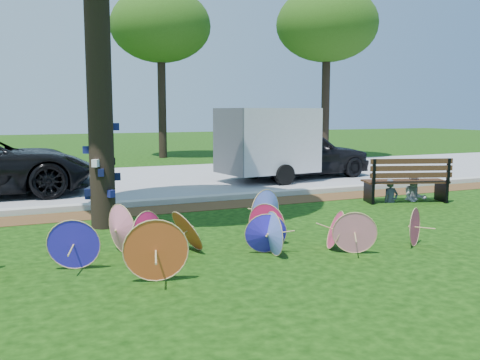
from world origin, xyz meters
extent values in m
plane|color=black|center=(0.00, 0.00, 0.00)|extent=(90.00, 90.00, 0.00)
cube|color=#472D16|center=(0.00, 4.50, 0.01)|extent=(90.00, 1.00, 0.01)
cube|color=#B7B5AD|center=(0.00, 5.20, 0.06)|extent=(90.00, 0.30, 0.12)
cube|color=gray|center=(0.00, 9.35, 0.01)|extent=(90.00, 8.00, 0.01)
cylinder|color=black|center=(-1.64, 3.27, 3.06)|extent=(0.44, 0.44, 6.13)
cone|color=#2D1FCE|center=(0.21, 0.40, 0.32)|extent=(0.67, 0.41, 0.64)
cone|color=#DB375F|center=(2.52, -0.06, 0.30)|extent=(0.56, 0.42, 0.61)
cone|color=#DB375F|center=(1.37, 0.28, 0.31)|extent=(0.50, 0.68, 0.61)
cone|color=pink|center=(1.43, -0.07, 0.33)|extent=(0.66, 0.52, 0.66)
cone|color=#C1491F|center=(-1.59, -0.16, 0.40)|extent=(0.84, 0.41, 0.82)
cone|color=pink|center=(-1.76, 1.27, 0.38)|extent=(0.40, 0.77, 0.76)
cone|color=#BD1647|center=(-1.41, 0.78, 0.35)|extent=(0.66, 0.58, 0.71)
cone|color=#BD1647|center=(0.56, 1.05, 0.32)|extent=(0.47, 0.58, 0.64)
cone|color=#2D1FCE|center=(-2.44, 0.77, 0.35)|extent=(0.73, 0.42, 0.71)
cone|color=#6074E5|center=(0.24, 0.31, 0.33)|extent=(0.17, 0.66, 0.66)
cone|color=#C1491F|center=(-0.75, 1.05, 0.36)|extent=(0.55, 0.78, 0.67)
cone|color=#6074E5|center=(0.84, 1.60, 0.38)|extent=(0.74, 0.42, 0.77)
imported|color=black|center=(5.31, 8.14, 0.77)|extent=(4.66, 2.15, 1.55)
cube|color=silver|center=(3.89, 7.61, 1.24)|extent=(2.86, 2.01, 2.47)
imported|color=#39414E|center=(4.87, 3.28, 0.51)|extent=(0.39, 0.28, 1.03)
imported|color=#B0AFB8|center=(5.57, 3.28, 0.60)|extent=(0.71, 0.63, 1.21)
cylinder|color=black|center=(3.33, 16.95, 2.50)|extent=(0.36, 0.36, 5.00)
ellipsoid|color=#213F0E|center=(3.33, 16.95, 5.80)|extent=(4.40, 4.40, 3.20)
cylinder|color=black|center=(9.82, 13.73, 2.50)|extent=(0.36, 0.36, 5.00)
ellipsoid|color=#213F0E|center=(9.82, 13.73, 5.80)|extent=(4.40, 4.40, 3.20)
camera|label=1|loc=(-3.23, -6.42, 2.09)|focal=40.00mm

